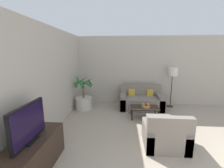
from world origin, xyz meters
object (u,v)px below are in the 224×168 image
object	(u,v)px
tv_console	(32,158)
floor_lamp	(173,73)
television	(28,123)
potted_palm	(84,99)
armchair	(165,136)
apple_red	(146,105)
sofa_loveseat	(141,101)
fruit_bowl	(146,106)
orange_fruit	(148,104)
apple_green	(143,104)
ottoman	(159,123)
coffee_table	(144,109)

from	to	relation	value
tv_console	floor_lamp	distance (m)	5.00
television	floor_lamp	xyz separation A→B (m)	(3.34, 3.58, 0.38)
potted_palm	armchair	size ratio (longest dim) A/B	1.45
apple_red	armchair	size ratio (longest dim) A/B	0.08
tv_console	sofa_loveseat	world-z (taller)	sofa_loveseat
fruit_bowl	orange_fruit	xyz separation A→B (m)	(0.08, 0.03, 0.07)
potted_palm	armchair	distance (m)	3.20
fruit_bowl	orange_fruit	world-z (taller)	orange_fruit
television	armchair	size ratio (longest dim) A/B	0.95
tv_console	floor_lamp	size ratio (longest dim) A/B	0.93
apple_green	orange_fruit	world-z (taller)	apple_green
tv_console	armchair	world-z (taller)	armchair
ottoman	fruit_bowl	bearing A→B (deg)	111.54
television	floor_lamp	bearing A→B (deg)	46.97
tv_console	potted_palm	world-z (taller)	potted_palm
apple_red	ottoman	world-z (taller)	apple_red
tv_console	orange_fruit	bearing A→B (deg)	46.52
television	fruit_bowl	size ratio (longest dim) A/B	3.20
tv_console	armchair	distance (m)	2.62
coffee_table	orange_fruit	world-z (taller)	orange_fruit
sofa_loveseat	ottoman	xyz separation A→B (m)	(0.30, -1.62, -0.10)
orange_fruit	tv_console	bearing A→B (deg)	-133.48
floor_lamp	orange_fruit	bearing A→B (deg)	-132.16
fruit_bowl	apple_green	world-z (taller)	apple_green
apple_red	apple_green	size ratio (longest dim) A/B	0.91
potted_palm	fruit_bowl	size ratio (longest dim) A/B	4.90
potted_palm	apple_green	world-z (taller)	potted_palm
sofa_loveseat	floor_lamp	bearing A→B (deg)	11.80
television	apple_green	world-z (taller)	television
potted_palm	apple_red	size ratio (longest dim) A/B	17.50
tv_console	apple_red	size ratio (longest dim) A/B	18.88
fruit_bowl	armchair	distance (m)	1.48
floor_lamp	ottoman	world-z (taller)	floor_lamp
television	sofa_loveseat	distance (m)	4.04
coffee_table	fruit_bowl	bearing A→B (deg)	-42.64
armchair	coffee_table	bearing A→B (deg)	99.58
armchair	ottoman	xyz separation A→B (m)	(0.05, 0.78, -0.09)
sofa_loveseat	fruit_bowl	bearing A→B (deg)	-87.94
coffee_table	armchair	xyz separation A→B (m)	(0.25, -1.50, -0.05)
apple_red	tv_console	bearing A→B (deg)	-132.99
tv_console	armchair	size ratio (longest dim) A/B	1.56
potted_palm	ottoman	distance (m)	2.79
sofa_loveseat	orange_fruit	size ratio (longest dim) A/B	19.40
potted_palm	sofa_loveseat	xyz separation A→B (m)	(2.12, 0.25, -0.09)
ottoman	coffee_table	bearing A→B (deg)	113.08
apple_red	coffee_table	bearing A→B (deg)	135.81
television	tv_console	bearing A→B (deg)	180.00
coffee_table	apple_red	bearing A→B (deg)	-44.19
sofa_loveseat	fruit_bowl	xyz separation A→B (m)	(0.03, -0.94, 0.11)
ottoman	potted_palm	bearing A→B (deg)	150.57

